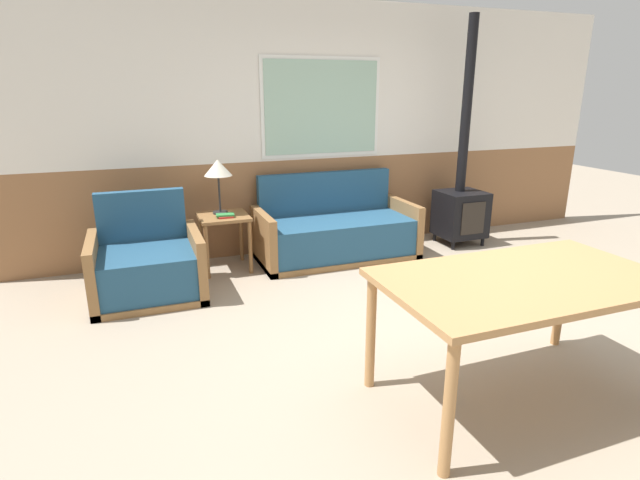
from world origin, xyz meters
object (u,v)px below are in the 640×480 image
object	(u,v)px
side_table	(224,226)
couch	(336,233)
table_lamp	(218,170)
wood_stove	(461,198)
dining_table	(524,289)
armchair	(147,267)

from	to	relation	value
side_table	couch	bearing A→B (deg)	-2.45
table_lamp	side_table	bearing A→B (deg)	-81.35
table_lamp	wood_stove	bearing A→B (deg)	-3.55
couch	table_lamp	world-z (taller)	table_lamp
couch	dining_table	bearing A→B (deg)	-89.93
side_table	wood_stove	size ratio (longest dim) A/B	0.22
couch	wood_stove	bearing A→B (deg)	-1.34
armchair	table_lamp	size ratio (longest dim) A/B	1.72
side_table	table_lamp	distance (m)	0.56
armchair	wood_stove	xyz separation A→B (m)	(3.56, 0.36, 0.29)
couch	side_table	bearing A→B (deg)	177.55
couch	dining_table	size ratio (longest dim) A/B	1.05
armchair	wood_stove	size ratio (longest dim) A/B	0.37
wood_stove	table_lamp	bearing A→B (deg)	176.45
couch	armchair	world-z (taller)	couch
table_lamp	wood_stove	size ratio (longest dim) A/B	0.21
side_table	wood_stove	world-z (taller)	wood_stove
side_table	armchair	bearing A→B (deg)	-149.98
armchair	couch	bearing A→B (deg)	-4.77
dining_table	table_lamp	bearing A→B (deg)	112.63
table_lamp	dining_table	xyz separation A→B (m)	(1.22, -2.93, -0.32)
armchair	table_lamp	xyz separation A→B (m)	(0.76, 0.53, 0.75)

